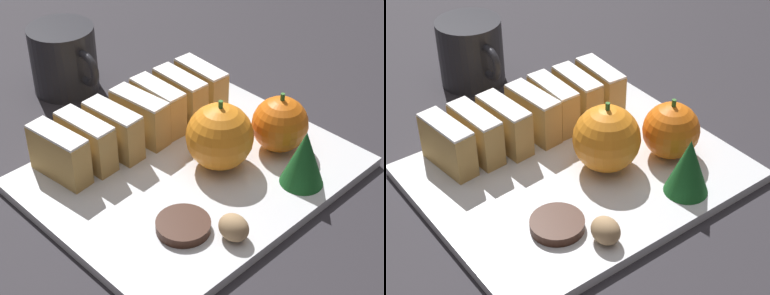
% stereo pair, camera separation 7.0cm
% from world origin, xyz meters
% --- Properties ---
extents(ground_plane, '(6.00, 6.00, 0.00)m').
position_xyz_m(ground_plane, '(0.00, 0.00, 0.00)').
color(ground_plane, '#28262B').
extents(serving_platter, '(0.28, 0.34, 0.01)m').
position_xyz_m(serving_platter, '(0.00, 0.00, 0.01)').
color(serving_platter, silver).
rests_on(serving_platter, ground_plane).
extents(stollen_slice_front, '(0.08, 0.03, 0.06)m').
position_xyz_m(stollen_slice_front, '(-0.09, -0.11, 0.04)').
color(stollen_slice_front, tan).
rests_on(stollen_slice_front, serving_platter).
extents(stollen_slice_second, '(0.08, 0.03, 0.06)m').
position_xyz_m(stollen_slice_second, '(-0.09, -0.08, 0.04)').
color(stollen_slice_second, tan).
rests_on(stollen_slice_second, serving_platter).
extents(stollen_slice_third, '(0.08, 0.03, 0.06)m').
position_xyz_m(stollen_slice_third, '(-0.09, -0.04, 0.04)').
color(stollen_slice_third, tan).
rests_on(stollen_slice_third, serving_platter).
extents(stollen_slice_fourth, '(0.08, 0.03, 0.06)m').
position_xyz_m(stollen_slice_fourth, '(-0.09, -0.00, 0.04)').
color(stollen_slice_fourth, tan).
rests_on(stollen_slice_fourth, serving_platter).
extents(stollen_slice_fifth, '(0.08, 0.03, 0.06)m').
position_xyz_m(stollen_slice_fifth, '(-0.09, 0.03, 0.04)').
color(stollen_slice_fifth, tan).
rests_on(stollen_slice_fifth, serving_platter).
extents(stollen_slice_sixth, '(0.08, 0.03, 0.06)m').
position_xyz_m(stollen_slice_sixth, '(-0.09, 0.07, 0.04)').
color(stollen_slice_sixth, tan).
rests_on(stollen_slice_sixth, serving_platter).
extents(stollen_slice_back, '(0.08, 0.03, 0.06)m').
position_xyz_m(stollen_slice_back, '(-0.09, 0.10, 0.04)').
color(stollen_slice_back, tan).
rests_on(stollen_slice_back, serving_platter).
extents(orange_near, '(0.08, 0.08, 0.08)m').
position_xyz_m(orange_near, '(0.01, 0.03, 0.05)').
color(orange_near, orange).
rests_on(orange_near, serving_platter).
extents(orange_far, '(0.07, 0.07, 0.07)m').
position_xyz_m(orange_far, '(0.04, 0.10, 0.04)').
color(orange_far, orange).
rests_on(orange_far, serving_platter).
extents(walnut, '(0.03, 0.03, 0.03)m').
position_xyz_m(walnut, '(0.11, -0.05, 0.03)').
color(walnut, tan).
rests_on(walnut, serving_platter).
extents(chocolate_cookie, '(0.06, 0.06, 0.01)m').
position_xyz_m(chocolate_cookie, '(0.06, -0.08, 0.02)').
color(chocolate_cookie, '#381E14').
rests_on(chocolate_cookie, serving_platter).
extents(evergreen_sprig, '(0.05, 0.05, 0.07)m').
position_xyz_m(evergreen_sprig, '(0.10, 0.07, 0.05)').
color(evergreen_sprig, '#195623').
rests_on(evergreen_sprig, serving_platter).
extents(coffee_mug, '(0.12, 0.09, 0.09)m').
position_xyz_m(coffee_mug, '(-0.26, 0.02, 0.05)').
color(coffee_mug, '#232328').
rests_on(coffee_mug, ground_plane).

